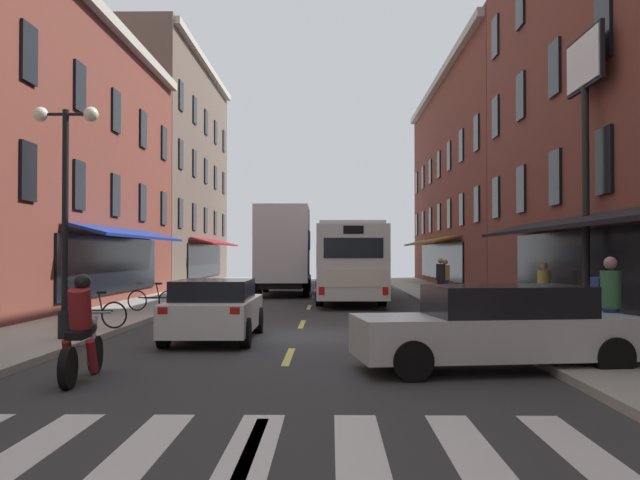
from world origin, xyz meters
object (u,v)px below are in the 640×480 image
at_px(sedan_mid, 215,309).
at_px(bicycle_near, 153,300).
at_px(bicycle_mid, 94,314).
at_px(street_lamp_twin, 65,210).
at_px(box_truck, 284,251).
at_px(pedestrian_far, 445,279).
at_px(pedestrian_near, 610,303).
at_px(sedan_far, 499,328).
at_px(pedestrian_rear, 441,279).
at_px(pedestrian_mid, 544,290).
at_px(billboard_sign, 585,110).
at_px(transit_bus, 348,261).
at_px(motorcycle_rider, 82,335).
at_px(sedan_near, 291,274).

relative_size(sedan_mid, bicycle_near, 2.58).
relative_size(bicycle_mid, street_lamp_twin, 0.34).
bearing_deg(box_truck, pedestrian_far, -38.30).
height_order(box_truck, bicycle_near, box_truck).
relative_size(box_truck, sedan_mid, 1.76).
bearing_deg(pedestrian_near, sedan_far, -24.63).
bearing_deg(pedestrian_rear, sedan_mid, -140.61).
distance_m(box_truck, sedan_far, 23.44).
bearing_deg(pedestrian_mid, billboard_sign, -100.34).
xyz_separation_m(bicycle_near, pedestrian_rear, (10.05, 5.32, 0.50)).
height_order(transit_bus, box_truck, box_truck).
height_order(billboard_sign, pedestrian_near, billboard_sign).
relative_size(billboard_sign, bicycle_mid, 4.24).
bearing_deg(motorcycle_rider, pedestrian_near, 11.92).
relative_size(pedestrian_near, pedestrian_far, 1.11).
xyz_separation_m(pedestrian_mid, pedestrian_far, (-1.37, 9.04, 0.00)).
bearing_deg(box_truck, billboard_sign, -63.85).
distance_m(bicycle_near, bicycle_mid, 5.49).
bearing_deg(box_truck, sedan_mid, -91.27).
height_order(billboard_sign, sedan_far, billboard_sign).
height_order(pedestrian_far, pedestrian_rear, pedestrian_rear).
relative_size(box_truck, pedestrian_mid, 4.83).
distance_m(sedan_near, pedestrian_far, 18.30).
bearing_deg(sedan_near, bicycle_near, -97.87).
relative_size(bicycle_near, bicycle_mid, 0.99).
height_order(pedestrian_mid, street_lamp_twin, street_lamp_twin).
relative_size(sedan_mid, pedestrian_mid, 2.74).
distance_m(sedan_far, pedestrian_rear, 16.45).
xyz_separation_m(billboard_sign, transit_bus, (-5.51, 12.89, -3.83)).
relative_size(sedan_mid, sedan_far, 0.89).
bearing_deg(bicycle_near, pedestrian_mid, -12.96).
xyz_separation_m(sedan_mid, bicycle_near, (-3.07, 6.75, -0.21)).
bearing_deg(motorcycle_rider, sedan_far, 9.57).
distance_m(sedan_mid, pedestrian_rear, 13.94).
height_order(box_truck, pedestrian_rear, box_truck).
relative_size(motorcycle_rider, pedestrian_mid, 1.30).
bearing_deg(pedestrian_near, pedestrian_rear, -131.15).
xyz_separation_m(box_truck, pedestrian_near, (7.22, -22.10, -1.04)).
distance_m(billboard_sign, transit_bus, 14.53).
bearing_deg(billboard_sign, sedan_near, 107.01).
height_order(sedan_near, pedestrian_mid, pedestrian_mid).
xyz_separation_m(bicycle_mid, pedestrian_near, (10.83, -4.83, 0.59)).
bearing_deg(street_lamp_twin, sedan_mid, 16.88).
bearing_deg(transit_bus, bicycle_mid, -117.06).
height_order(sedan_mid, bicycle_near, sedan_mid).
xyz_separation_m(transit_bus, pedestrian_mid, (5.29, -10.09, -0.71)).
bearing_deg(box_truck, transit_bus, -55.91).
bearing_deg(billboard_sign, pedestrian_mid, 94.48).
bearing_deg(pedestrian_rear, box_truck, 114.87).
xyz_separation_m(transit_bus, sedan_mid, (-3.39, -14.13, -0.95)).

